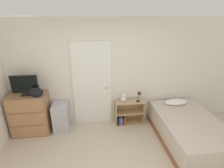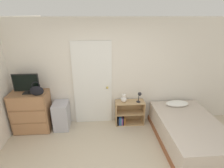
{
  "view_description": "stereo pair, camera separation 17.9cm",
  "coord_description": "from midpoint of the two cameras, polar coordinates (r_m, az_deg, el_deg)",
  "views": [
    {
      "loc": [
        -0.3,
        -1.89,
        2.59
      ],
      "look_at": [
        0.15,
        1.76,
        1.12
      ],
      "focal_mm": 28.0,
      "sensor_mm": 36.0,
      "label": 1
    },
    {
      "loc": [
        -0.12,
        -1.91,
        2.59
      ],
      "look_at": [
        0.15,
        1.76,
        1.12
      ],
      "focal_mm": 28.0,
      "sensor_mm": 36.0,
      "label": 2
    }
  ],
  "objects": [
    {
      "name": "teddy_bear",
      "position": [
        4.24,
        2.6,
        -4.68
      ],
      "size": [
        0.14,
        0.14,
        0.22
      ],
      "color": "silver",
      "rests_on": "bookshelf"
    },
    {
      "name": "wall_back",
      "position": [
        4.16,
        -3.77,
        3.35
      ],
      "size": [
        10.0,
        0.06,
        2.55
      ],
      "color": "silver",
      "rests_on": "ground_plane"
    },
    {
      "name": "bed",
      "position": [
        4.21,
        22.53,
        -13.56
      ],
      "size": [
        1.23,
        1.94,
        0.64
      ],
      "color": "brown",
      "rests_on": "ground_plane"
    },
    {
      "name": "bookshelf",
      "position": [
        4.48,
        3.81,
        -9.58
      ],
      "size": [
        0.71,
        0.3,
        0.61
      ],
      "color": "tan",
      "rests_on": "ground_plane"
    },
    {
      "name": "desk_lamp",
      "position": [
        4.24,
        7.65,
        -3.47
      ],
      "size": [
        0.11,
        0.11,
        0.27
      ],
      "color": "#262628",
      "rests_on": "bookshelf"
    },
    {
      "name": "tv",
      "position": [
        4.18,
        -27.78,
        -0.28
      ],
      "size": [
        0.55,
        0.16,
        0.45
      ],
      "color": "black",
      "rests_on": "dresser"
    },
    {
      "name": "door_closed",
      "position": [
        4.19,
        -7.7,
        -0.28
      ],
      "size": [
        0.91,
        0.09,
        2.05
      ],
      "color": "white",
      "rests_on": "ground_plane"
    },
    {
      "name": "dresser",
      "position": [
        4.48,
        -26.15,
        -8.72
      ],
      "size": [
        0.82,
        0.48,
        0.96
      ],
      "color": "#996B47",
      "rests_on": "ground_plane"
    },
    {
      "name": "handbag",
      "position": [
        4.01,
        -24.76,
        -2.42
      ],
      "size": [
        0.29,
        0.09,
        0.32
      ],
      "color": "black",
      "rests_on": "dresser"
    },
    {
      "name": "storage_bin",
      "position": [
        4.39,
        -17.42,
        -10.21
      ],
      "size": [
        0.35,
        0.44,
        0.67
      ],
      "color": "#ADADB7",
      "rests_on": "ground_plane"
    }
  ]
}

